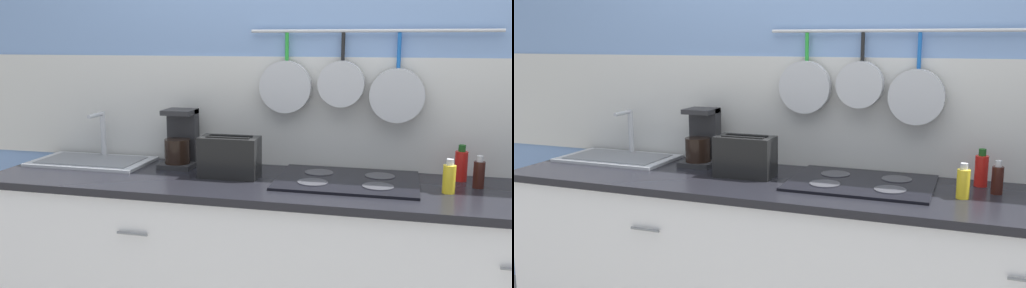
# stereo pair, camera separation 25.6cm
# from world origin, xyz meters

# --- Properties ---
(wall_back) EXTENTS (7.20, 0.16, 2.60)m
(wall_back) POSITION_xyz_m (0.00, 0.37, 1.27)
(wall_back) COLOR #7293C6
(wall_back) RESTS_ON ground_plane
(cabinet_base) EXTENTS (3.08, 0.64, 0.85)m
(cabinet_base) POSITION_xyz_m (0.00, -0.00, 0.43)
(cabinet_base) COLOR silver
(cabinet_base) RESTS_ON ground_plane
(countertop) EXTENTS (3.12, 0.66, 0.03)m
(countertop) POSITION_xyz_m (0.00, 0.00, 0.87)
(countertop) COLOR black
(countertop) RESTS_ON cabinet_base
(sink_basin) EXTENTS (0.60, 0.34, 0.25)m
(sink_basin) POSITION_xyz_m (-1.22, 0.15, 0.90)
(sink_basin) COLOR #B7BABF
(sink_basin) RESTS_ON countertop
(coffee_maker) EXTENTS (0.17, 0.19, 0.29)m
(coffee_maker) POSITION_xyz_m (-0.75, 0.20, 1.01)
(coffee_maker) COLOR #262628
(coffee_maker) RESTS_ON countertop
(toaster) EXTENTS (0.29, 0.14, 0.19)m
(toaster) POSITION_xyz_m (-0.44, 0.03, 0.98)
(toaster) COLOR black
(toaster) RESTS_ON countertop
(cooktop) EXTENTS (0.63, 0.48, 0.01)m
(cooktop) POSITION_xyz_m (0.10, 0.07, 0.89)
(cooktop) COLOR black
(cooktop) RESTS_ON countertop
(bottle_dish_soap) EXTENTS (0.05, 0.05, 0.15)m
(bottle_dish_soap) POSITION_xyz_m (0.53, -0.01, 0.95)
(bottle_dish_soap) COLOR yellow
(bottle_dish_soap) RESTS_ON countertop
(bottle_cooking_wine) EXTENTS (0.06, 0.06, 0.17)m
(bottle_cooking_wine) POSITION_xyz_m (0.60, 0.22, 0.96)
(bottle_cooking_wine) COLOR red
(bottle_cooking_wine) RESTS_ON countertop
(bottle_sesame_oil) EXTENTS (0.05, 0.05, 0.14)m
(bottle_sesame_oil) POSITION_xyz_m (0.66, 0.11, 0.95)
(bottle_sesame_oil) COLOR #33140F
(bottle_sesame_oil) RESTS_ON countertop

